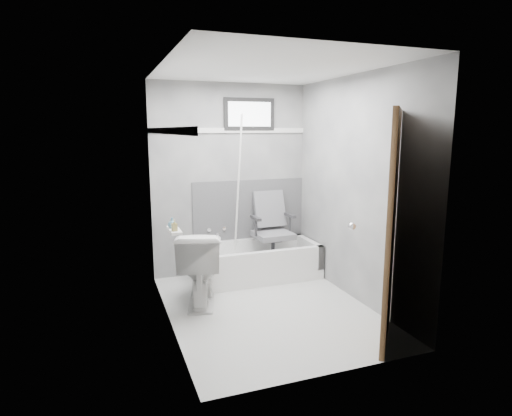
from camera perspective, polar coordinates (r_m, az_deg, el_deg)
name	(u,v)px	position (r m, az deg, el deg)	size (l,w,h in m)	color
floor	(267,308)	(4.57, 1.54, -13.19)	(2.60, 2.60, 0.00)	silver
ceiling	(269,68)	(4.23, 1.71, 18.16)	(2.60, 2.60, 0.00)	silver
wall_back	(230,180)	(5.45, -3.42, 3.76)	(2.00, 0.02, 2.40)	#5E5E63
wall_front	(335,220)	(3.08, 10.55, -1.55)	(2.00, 0.02, 2.40)	#5E5E63
wall_left	(166,200)	(3.98, -11.89, 1.09)	(0.02, 2.60, 2.40)	#5E5E63
wall_right	(355,189)	(4.69, 13.06, 2.43)	(0.02, 2.60, 2.40)	#5E5E63
bathtub	(257,261)	(5.39, 0.19, -7.08)	(1.50, 0.70, 0.42)	white
office_chair	(273,229)	(5.41, 2.29, -2.87)	(0.54, 0.54, 0.93)	slate
toilet	(200,267)	(4.61, -7.49, -7.81)	(0.45, 0.81, 0.79)	white
door	(441,235)	(3.73, 23.41, -3.32)	(0.78, 0.78, 2.00)	brown
window	(249,114)	(5.48, -0.91, 12.40)	(0.66, 0.04, 0.40)	black
backerboard	(249,210)	(5.58, -0.89, -0.22)	(1.50, 0.02, 0.78)	#4C4C4F
trim_back	(230,130)	(5.41, -3.45, 10.29)	(2.00, 0.02, 0.06)	white
trim_left	(165,131)	(3.93, -12.04, 10.05)	(0.02, 2.60, 0.06)	white
pole	(238,194)	(5.25, -2.44, 1.86)	(0.02, 0.02, 1.95)	white
shelf	(174,230)	(4.08, -10.84, -2.93)	(0.10, 0.32, 0.03)	white
soap_bottle_a	(174,225)	(3.99, -10.82, -2.28)	(0.05, 0.05, 0.11)	#A39551
soap_bottle_b	(172,223)	(4.13, -11.13, -1.95)	(0.08, 0.08, 0.10)	teal
faucet	(217,231)	(5.49, -5.26, -3.12)	(0.26, 0.10, 0.16)	silver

